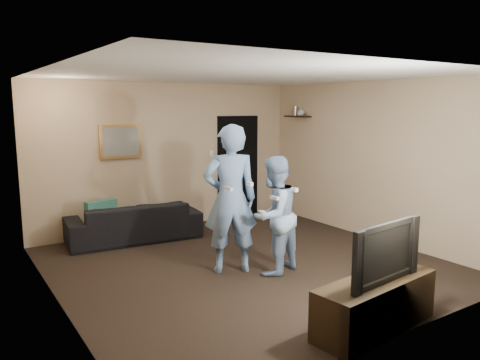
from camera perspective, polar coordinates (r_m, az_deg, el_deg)
ground at (r=6.66m, az=0.81°, el=-10.22°), size 5.00×5.00×0.00m
ceiling at (r=6.30m, az=0.87°, el=12.69°), size 5.00×5.00×0.04m
wall_back at (r=8.53m, az=-8.59°, el=2.91°), size 5.00×0.04×2.60m
wall_front at (r=4.53m, az=18.80°, el=-2.92°), size 5.00×0.04×2.60m
wall_left at (r=5.39m, az=-21.80°, el=-1.23°), size 0.04×5.00×2.60m
wall_right at (r=8.01m, az=15.86°, el=2.27°), size 0.04×5.00×2.60m
sofa at (r=7.92m, az=-12.79°, el=-4.95°), size 2.21×1.06×0.62m
throw_pillow at (r=7.72m, az=-16.55°, el=-4.19°), size 0.51×0.24×0.49m
painting_frame at (r=8.15m, az=-14.35°, el=4.56°), size 0.72×0.05×0.57m
painting_canvas at (r=8.12m, az=-14.29°, el=4.55°), size 0.62×0.01×0.47m
doorway at (r=9.23m, az=-0.26°, el=1.60°), size 0.90×0.06×2.00m
light_switch at (r=8.89m, az=-3.53°, el=3.24°), size 0.08×0.02×0.12m
wall_shelf at (r=9.17m, az=7.03°, el=7.69°), size 0.20×0.60×0.03m
shelf_vase at (r=9.10m, az=7.44°, el=8.26°), size 0.18×0.18×0.16m
shelf_figurine at (r=9.22m, az=6.78°, el=8.36°), size 0.06×0.06×0.18m
tv_console at (r=4.98m, az=16.16°, el=-14.40°), size 1.49×0.63×0.52m
television at (r=4.79m, az=16.45°, el=-8.27°), size 1.04×0.25×0.60m
wii_player_left at (r=6.16m, az=-1.19°, el=-2.33°), size 0.84×0.70×1.97m
wii_player_right at (r=6.15m, az=4.16°, el=-4.31°), size 0.91×0.80×1.56m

